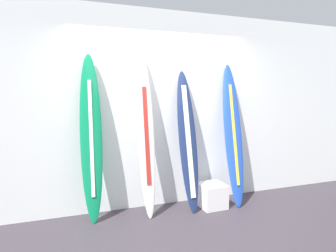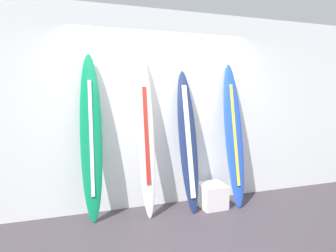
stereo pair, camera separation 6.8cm
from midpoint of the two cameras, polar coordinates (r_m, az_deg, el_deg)
name	(u,v)px [view 1 (the left image)]	position (r m, az deg, el deg)	size (l,w,h in m)	color
ground	(196,246)	(3.30, 5.08, -23.42)	(8.00, 8.00, 0.04)	#342E35
wall_back	(160,110)	(4.09, -2.16, 3.35)	(7.20, 0.20, 2.80)	silver
surfboard_emerald	(91,139)	(3.65, -16.00, -2.67)	(0.28, 0.34, 2.14)	#0F8351
surfboard_ivory	(146,137)	(3.71, -5.02, -2.21)	(0.22, 0.44, 2.17)	silver
surfboard_navy	(188,142)	(3.89, 3.59, -3.25)	(0.29, 0.49, 1.96)	navy
surfboard_cobalt	(233,135)	(4.19, 12.76, -1.84)	(0.30, 0.53, 2.08)	#2249B7
display_block_left	(212,195)	(4.19, 8.55, -13.90)	(0.36, 0.36, 0.34)	silver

